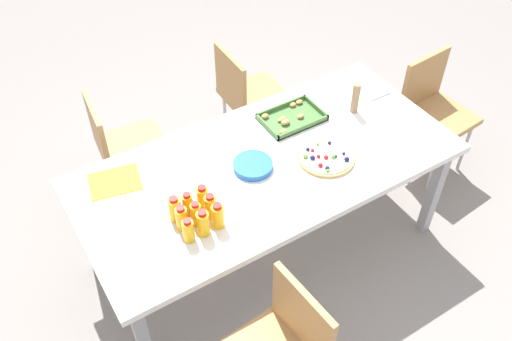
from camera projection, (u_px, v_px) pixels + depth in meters
ground_plane at (266, 247)px, 3.44m from camera, size 12.00×12.00×0.00m
party_table at (267, 171)px, 2.96m from camera, size 2.04×0.96×0.73m
chair_end at (433, 106)px, 3.64m from camera, size 0.43×0.43×0.83m
chair_far_right at (246, 93)px, 3.75m from camera, size 0.41×0.41×0.83m
chair_far_left at (121, 144)px, 3.37m from camera, size 0.44×0.44×0.83m
juice_bottle_0 at (188, 231)px, 2.51m from camera, size 0.06×0.06×0.14m
juice_bottle_1 at (203, 223)px, 2.53m from camera, size 0.06×0.06×0.15m
juice_bottle_2 at (218, 216)px, 2.57m from camera, size 0.06×0.06×0.15m
juice_bottle_3 at (182, 218)px, 2.56m from camera, size 0.06×0.06×0.14m
juice_bottle_4 at (196, 214)px, 2.58m from camera, size 0.05×0.05×0.14m
juice_bottle_5 at (211, 206)px, 2.61m from camera, size 0.06×0.06×0.14m
juice_bottle_6 at (175, 209)px, 2.60m from camera, size 0.06×0.06×0.14m
juice_bottle_7 at (188, 204)px, 2.63m from camera, size 0.05×0.05×0.14m
juice_bottle_8 at (203, 197)px, 2.66m from camera, size 0.06×0.06×0.13m
fruit_pizza at (326, 157)px, 2.94m from camera, size 0.31×0.31×0.05m
snack_tray at (291, 118)px, 3.17m from camera, size 0.35×0.24×0.04m
plate_stack at (253, 166)px, 2.88m from camera, size 0.21×0.21×0.03m
napkin_stack at (373, 90)px, 3.37m from camera, size 0.15×0.15×0.01m
cardboard_tube at (355, 98)px, 3.17m from camera, size 0.04×0.04×0.19m
paper_folder at (115, 182)px, 2.82m from camera, size 0.30×0.25×0.01m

